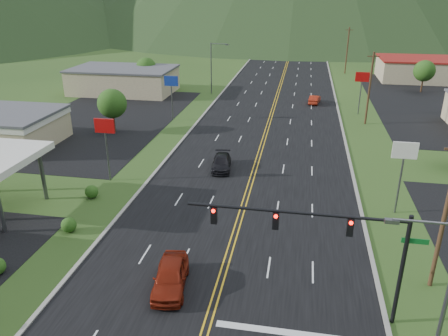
% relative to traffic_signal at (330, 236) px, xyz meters
% --- Properties ---
extents(traffic_signal, '(13.10, 0.43, 7.00)m').
position_rel_traffic_signal_xyz_m(traffic_signal, '(0.00, 0.00, 0.00)').
color(traffic_signal, black).
rests_on(traffic_signal, ground).
extents(streetlight_east, '(3.28, 0.25, 9.00)m').
position_rel_traffic_signal_xyz_m(streetlight_east, '(4.70, -4.00, -0.15)').
color(streetlight_east, '#59595E').
rests_on(streetlight_east, ground).
extents(streetlight_west, '(3.28, 0.25, 9.00)m').
position_rel_traffic_signal_xyz_m(streetlight_west, '(-18.16, 56.00, -0.15)').
color(streetlight_west, '#59595E').
rests_on(streetlight_west, ground).
extents(building_west_far, '(18.40, 11.40, 4.50)m').
position_rel_traffic_signal_xyz_m(building_west_far, '(-34.48, 54.00, -3.07)').
color(building_west_far, beige).
rests_on(building_west_far, ground).
extents(building_east_far, '(16.40, 12.40, 4.50)m').
position_rel_traffic_signal_xyz_m(building_east_far, '(21.52, 76.00, -3.07)').
color(building_east_far, beige).
rests_on(building_east_far, ground).
extents(pole_sign_west_a, '(2.00, 0.18, 6.40)m').
position_rel_traffic_signal_xyz_m(pole_sign_west_a, '(-20.48, 16.00, -0.28)').
color(pole_sign_west_a, '#59595E').
rests_on(pole_sign_west_a, ground).
extents(pole_sign_west_b, '(2.00, 0.18, 6.40)m').
position_rel_traffic_signal_xyz_m(pole_sign_west_b, '(-20.48, 38.00, -0.28)').
color(pole_sign_west_b, '#59595E').
rests_on(pole_sign_west_b, ground).
extents(pole_sign_east_a, '(2.00, 0.18, 6.40)m').
position_rel_traffic_signal_xyz_m(pole_sign_east_a, '(6.52, 14.00, -0.28)').
color(pole_sign_east_a, '#59595E').
rests_on(pole_sign_east_a, ground).
extents(pole_sign_east_b, '(2.00, 0.18, 6.40)m').
position_rel_traffic_signal_xyz_m(pole_sign_east_b, '(6.52, 46.00, -0.28)').
color(pole_sign_east_b, '#59595E').
rests_on(pole_sign_east_b, ground).
extents(tree_west_a, '(3.84, 3.84, 5.82)m').
position_rel_traffic_signal_xyz_m(tree_west_a, '(-26.48, 31.00, -1.44)').
color(tree_west_a, '#382314').
rests_on(tree_west_a, ground).
extents(tree_west_b, '(3.84, 3.84, 5.82)m').
position_rel_traffic_signal_xyz_m(tree_west_b, '(-31.48, 58.00, -1.44)').
color(tree_west_b, '#382314').
rests_on(tree_west_b, ground).
extents(tree_east_b, '(3.84, 3.84, 5.82)m').
position_rel_traffic_signal_xyz_m(tree_east_b, '(19.52, 64.00, -1.44)').
color(tree_east_b, '#382314').
rests_on(tree_east_b, ground).
extents(utility_pole_a, '(1.60, 0.28, 10.00)m').
position_rel_traffic_signal_xyz_m(utility_pole_a, '(7.02, 4.00, -0.20)').
color(utility_pole_a, '#382314').
rests_on(utility_pole_a, ground).
extents(utility_pole_b, '(1.60, 0.28, 10.00)m').
position_rel_traffic_signal_xyz_m(utility_pole_b, '(7.02, 41.00, -0.20)').
color(utility_pole_b, '#382314').
rests_on(utility_pole_b, ground).
extents(utility_pole_c, '(1.60, 0.28, 10.00)m').
position_rel_traffic_signal_xyz_m(utility_pole_c, '(7.02, 81.00, -0.20)').
color(utility_pole_c, '#382314').
rests_on(utility_pole_c, ground).
extents(utility_pole_d, '(1.60, 0.28, 10.00)m').
position_rel_traffic_signal_xyz_m(utility_pole_d, '(7.02, 121.00, -0.20)').
color(utility_pole_d, '#382314').
rests_on(utility_pole_d, ground).
extents(car_red_near, '(2.73, 5.27, 1.71)m').
position_rel_traffic_signal_xyz_m(car_red_near, '(-9.51, 0.69, -4.47)').
color(car_red_near, maroon).
rests_on(car_red_near, ground).
extents(car_dark_mid, '(2.53, 4.97, 1.38)m').
position_rel_traffic_signal_xyz_m(car_dark_mid, '(-9.97, 20.84, -4.64)').
color(car_dark_mid, black).
rests_on(car_dark_mid, ground).
extents(car_red_far, '(2.13, 4.41, 1.39)m').
position_rel_traffic_signal_xyz_m(car_red_far, '(0.01, 51.51, -4.63)').
color(car_red_far, maroon).
rests_on(car_red_far, ground).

